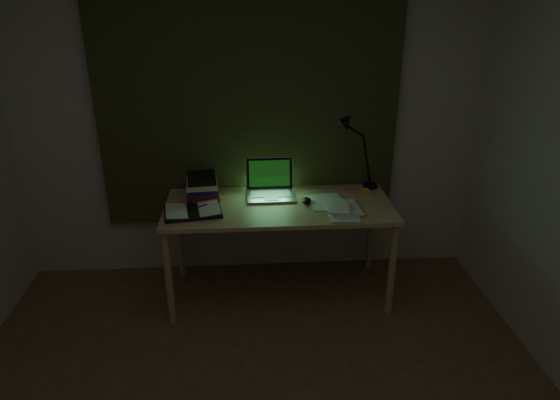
# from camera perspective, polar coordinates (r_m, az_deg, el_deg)

# --- Properties ---
(wall_back) EXTENTS (3.50, 0.00, 2.50)m
(wall_back) POSITION_cam_1_polar(r_m,az_deg,el_deg) (3.77, -3.56, 9.28)
(wall_back) COLOR beige
(wall_back) RESTS_ON ground
(curtain) EXTENTS (2.20, 0.06, 2.00)m
(curtain) POSITION_cam_1_polar(r_m,az_deg,el_deg) (3.68, -3.63, 12.15)
(curtain) COLOR #2E3219
(curtain) RESTS_ON wall_back
(desk) EXTENTS (1.61, 0.70, 0.73)m
(desk) POSITION_cam_1_polar(r_m,az_deg,el_deg) (3.69, -0.13, -5.73)
(desk) COLOR tan
(desk) RESTS_ON floor
(laptop) EXTENTS (0.36, 0.40, 0.25)m
(laptop) POSITION_cam_1_polar(r_m,az_deg,el_deg) (3.60, -1.06, 2.16)
(laptop) COLOR silver
(laptop) RESTS_ON desk
(open_textbook) EXTENTS (0.42, 0.33, 0.03)m
(open_textbook) POSITION_cam_1_polar(r_m,az_deg,el_deg) (3.44, -9.93, -1.23)
(open_textbook) COLOR white
(open_textbook) RESTS_ON desk
(book_stack) EXTENTS (0.28, 0.31, 0.18)m
(book_stack) POSITION_cam_1_polar(r_m,az_deg,el_deg) (3.66, -8.83, 1.57)
(book_stack) COLOR white
(book_stack) RESTS_ON desk
(loose_papers) EXTENTS (0.40, 0.42, 0.02)m
(loose_papers) POSITION_cam_1_polar(r_m,az_deg,el_deg) (3.47, 5.88, -0.91)
(loose_papers) COLOR silver
(loose_papers) RESTS_ON desk
(mouse) EXTENTS (0.07, 0.11, 0.04)m
(mouse) POSITION_cam_1_polar(r_m,az_deg,el_deg) (3.55, 3.04, -0.08)
(mouse) COLOR black
(mouse) RESTS_ON desk
(sticky_yellow) EXTENTS (0.07, 0.07, 0.01)m
(sticky_yellow) POSITION_cam_1_polar(r_m,az_deg,el_deg) (3.81, 9.61, 1.09)
(sticky_yellow) COLOR yellow
(sticky_yellow) RESTS_ON desk
(sticky_pink) EXTENTS (0.09, 0.09, 0.02)m
(sticky_pink) POSITION_cam_1_polar(r_m,az_deg,el_deg) (3.79, 7.86, 1.11)
(sticky_pink) COLOR pink
(sticky_pink) RESTS_ON desk
(desk_lamp) EXTENTS (0.45, 0.39, 0.59)m
(desk_lamp) POSITION_cam_1_polar(r_m,az_deg,el_deg) (3.80, 10.59, 5.62)
(desk_lamp) COLOR black
(desk_lamp) RESTS_ON desk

